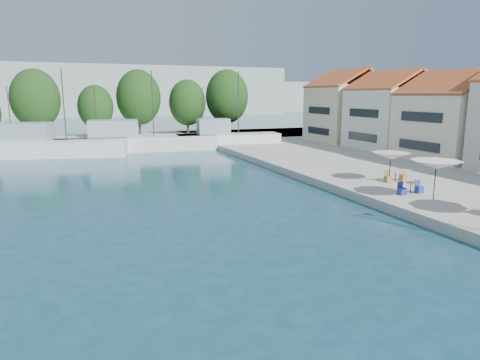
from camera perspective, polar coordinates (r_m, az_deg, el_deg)
name	(u,v)px	position (r m, az deg, el deg)	size (l,w,h in m)	color
quay_right	(461,168)	(44.06, 27.40, 1.48)	(32.00, 92.00, 0.60)	#B0A99F
quay_far	(95,140)	(65.94, -18.76, 5.01)	(90.00, 16.00, 0.60)	#B0A99F
hill_west	(6,91)	(159.70, -28.70, 10.37)	(180.00, 40.00, 16.00)	#94A295
hill_east	(199,97)	(185.67, -5.51, 11.00)	(140.00, 40.00, 12.00)	#94A295
building_04	(456,114)	(47.09, 26.82, 7.88)	(9.00, 8.80, 9.20)	#F5E7C4
building_05	(392,109)	(53.53, 19.64, 8.96)	(8.40, 8.80, 9.70)	white
building_06	(347,105)	(60.63, 14.04, 9.70)	(9.00, 8.80, 10.20)	beige
trawler_02	(48,147)	(52.82, -24.25, 4.03)	(16.96, 7.79, 10.20)	silver
trawler_03	(134,142)	(55.17, -13.93, 4.96)	(19.83, 7.06, 10.20)	silver
trawler_04	(226,139)	(56.53, -1.89, 5.44)	(13.79, 5.02, 10.20)	silver
tree_04	(35,99)	(67.04, -25.64, 9.73)	(6.64, 6.64, 9.83)	#3F2B19
tree_05	(96,107)	(68.28, -18.70, 9.20)	(5.20, 5.20, 7.70)	#3F2B19
tree_06	(139,97)	(69.38, -13.37, 10.66)	(6.81, 6.81, 10.09)	#3F2B19
tree_07	(187,103)	(69.69, -7.03, 10.19)	(5.83, 5.83, 8.64)	#3F2B19
tree_08	(227,97)	(71.22, -1.74, 11.06)	(6.96, 6.96, 10.30)	#3F2B19
umbrella_white	(436,165)	(27.99, 24.70, 1.86)	(3.01, 3.01, 2.41)	black
umbrella_cream	(391,156)	(32.75, 19.47, 3.04)	(2.74, 2.74, 2.16)	black
cafe_table_02	(411,190)	(29.46, 21.80, -1.20)	(1.82, 0.70, 0.76)	black
cafe_table_03	(396,178)	(33.34, 20.03, 0.31)	(1.82, 0.70, 0.76)	black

